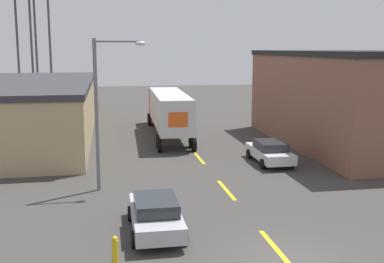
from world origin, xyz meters
TOP-DOWN VIEW (x-y plane):
  - ground_plane at (0.00, 0.00)m, footprint 160.00×160.00m
  - road_centerline at (0.00, 8.76)m, footprint 0.20×18.60m
  - warehouse_left at (-13.01, 26.34)m, footprint 11.55×26.46m
  - warehouse_right at (12.90, 18.94)m, footprint 11.33×19.14m
  - semi_truck at (-0.98, 25.29)m, footprint 3.17×15.20m
  - parked_car_left_near at (-4.20, 3.65)m, footprint 2.09×4.71m
  - parked_car_right_mid at (4.20, 14.12)m, footprint 2.09×4.71m
  - street_lamp at (-6.21, 9.95)m, footprint 2.66×0.32m
  - fire_hydrant at (-5.86, 1.04)m, footprint 0.22×0.22m

SIDE VIEW (x-z plane):
  - ground_plane at x=0.00m, z-range 0.00..0.00m
  - road_centerline at x=0.00m, z-range 0.00..0.01m
  - fire_hydrant at x=-5.86m, z-range 0.00..0.98m
  - parked_car_left_near at x=-4.20m, z-range 0.04..1.47m
  - parked_car_right_mid at x=4.20m, z-range 0.04..1.47m
  - semi_truck at x=-0.98m, z-range 0.41..4.14m
  - warehouse_left at x=-13.01m, z-range 0.00..4.69m
  - warehouse_right at x=12.90m, z-range 0.01..7.11m
  - street_lamp at x=-6.21m, z-range 0.65..8.43m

